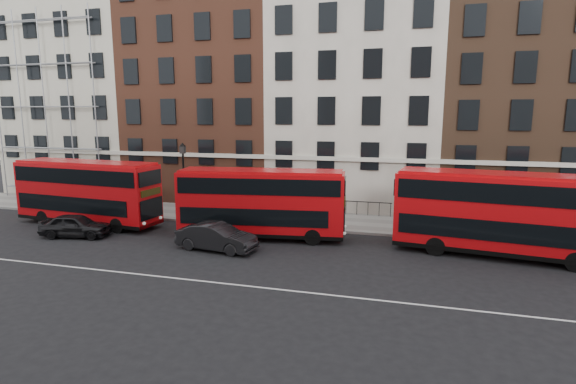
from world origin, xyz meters
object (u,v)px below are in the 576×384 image
(car_rear, at_px, (76,225))
(bus_b, at_px, (261,202))
(bus_a, at_px, (87,191))
(bus_c, at_px, (499,212))
(car_front, at_px, (217,237))

(car_rear, bearing_deg, bus_b, -87.14)
(bus_a, xyz_separation_m, bus_b, (12.34, -0.01, -0.09))
(car_rear, bearing_deg, bus_a, 14.13)
(bus_b, distance_m, bus_c, 13.13)
(car_rear, bearing_deg, bus_c, -94.75)
(bus_a, xyz_separation_m, car_rear, (1.34, -2.80, -1.61))
(car_front, bearing_deg, bus_a, 81.97)
(car_front, bearing_deg, car_rear, 96.34)
(bus_b, height_order, bus_c, bus_c)
(bus_a, relative_size, bus_b, 1.03)
(bus_b, distance_m, car_rear, 11.46)
(bus_c, relative_size, car_front, 2.38)
(bus_b, bearing_deg, car_front, -125.37)
(bus_c, bearing_deg, car_rear, -165.74)
(bus_c, distance_m, car_rear, 24.36)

